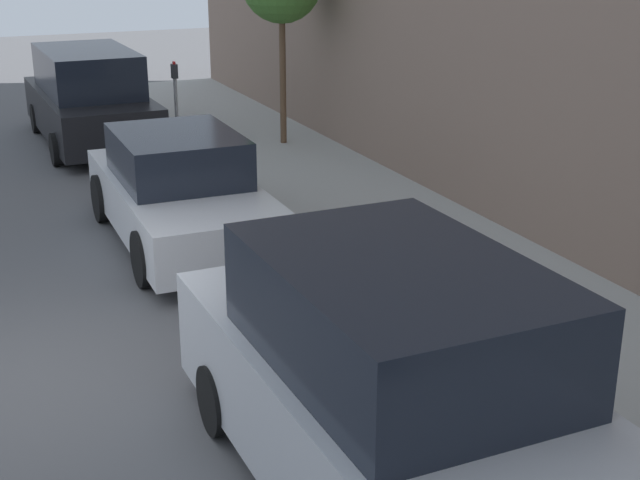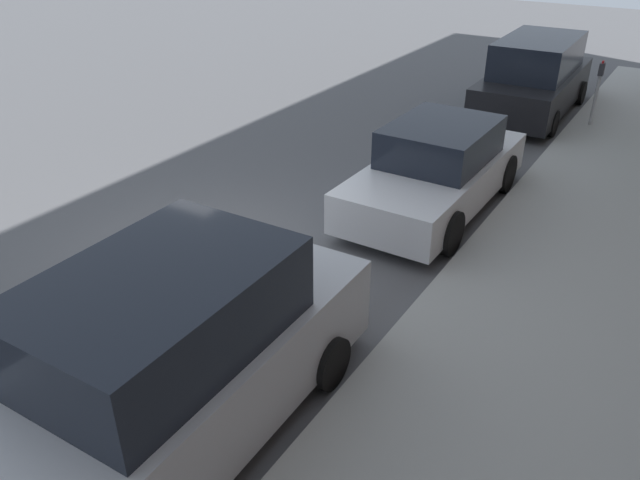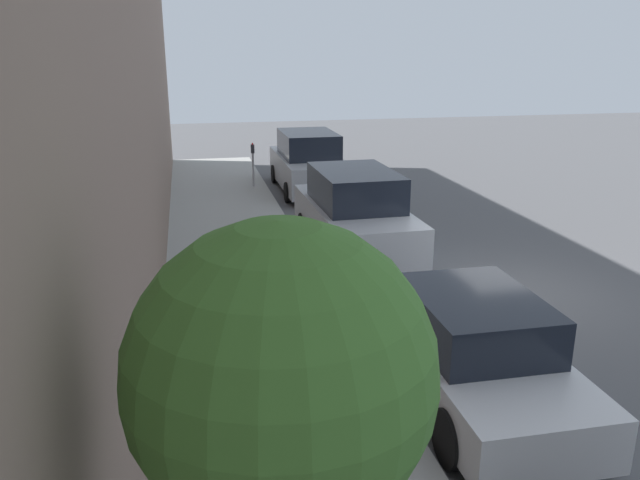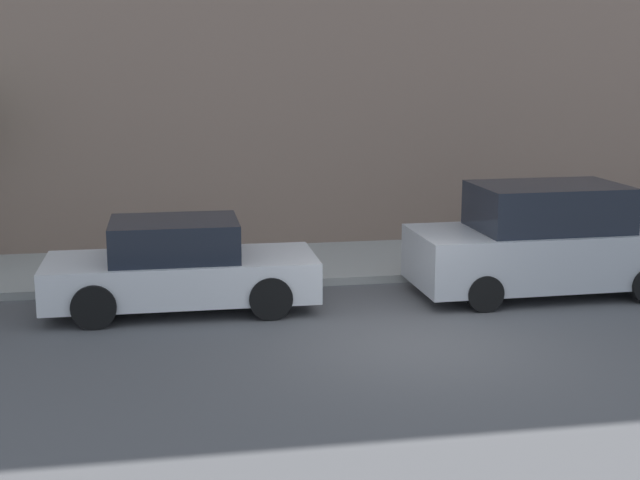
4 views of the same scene
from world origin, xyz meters
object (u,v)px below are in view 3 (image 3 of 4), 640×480
object	(u,v)px
parked_sedan_third	(470,349)
street_tree	(281,376)
parked_suv_second	(355,214)
parking_meter_near	(253,160)
parked_suv_nearest	(308,163)

from	to	relation	value
parked_sedan_third	street_tree	world-z (taller)	street_tree
parked_suv_second	parking_meter_near	xyz separation A→B (m)	(1.61, -7.08, 0.12)
parking_meter_near	parked_suv_nearest	bearing A→B (deg)	168.63
parked_suv_nearest	street_tree	xyz separation A→B (m)	(3.58, 17.68, 2.26)
parked_suv_second	street_tree	size ratio (longest dim) A/B	1.27
parked_suv_nearest	parked_sedan_third	world-z (taller)	parked_suv_nearest
parked_sedan_third	parked_suv_nearest	bearing A→B (deg)	-91.37
parked_suv_nearest	street_tree	world-z (taller)	street_tree
parked_suv_second	parking_meter_near	size ratio (longest dim) A/B	3.30
parked_sedan_third	street_tree	size ratio (longest dim) A/B	1.18
parked_suv_nearest	parking_meter_near	bearing A→B (deg)	-11.37
parked_sedan_third	street_tree	xyz separation A→B (m)	(3.27, 4.47, 2.47)
parked_suv_nearest	parking_meter_near	size ratio (longest dim) A/B	3.28
parking_meter_near	street_tree	xyz separation A→B (m)	(1.76, 18.04, 2.14)
parking_meter_near	street_tree	world-z (taller)	street_tree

